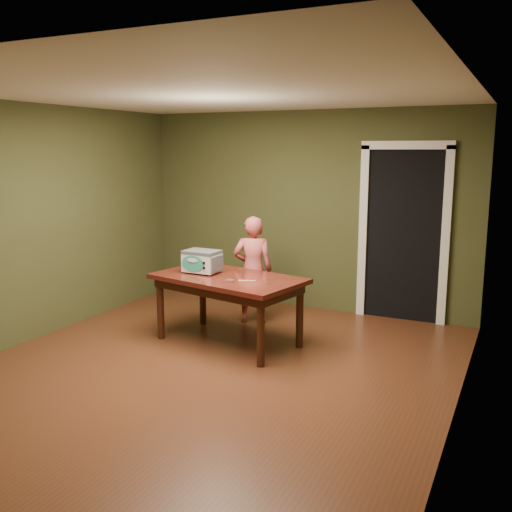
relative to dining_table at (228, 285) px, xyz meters
The scene contains 8 objects.
floor 1.02m from the dining_table, 74.41° to the right, with size 5.00×5.00×0.00m, color #512A17.
room_shell 1.32m from the dining_table, 74.41° to the right, with size 4.52×5.02×2.61m.
doorway 2.56m from the dining_table, 53.25° to the left, with size 1.10×0.66×2.25m.
dining_table is the anchor object (origin of this frame).
toy_oven 0.42m from the dining_table, behind, with size 0.42×0.29×0.25m.
baking_pan 0.28m from the dining_table, 58.29° to the right, with size 0.10×0.10×0.02m.
spatula 0.32m from the dining_table, 21.98° to the right, with size 0.18×0.03×0.01m, color #E1CB61.
child 0.81m from the dining_table, 96.83° to the left, with size 0.48×0.32×1.32m, color #C45151.
Camera 1 is at (2.67, -4.53, 2.10)m, focal length 40.00 mm.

